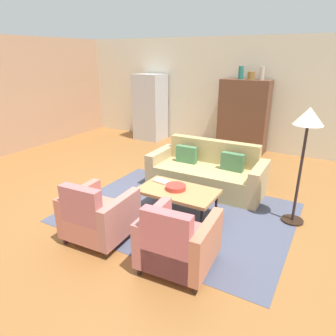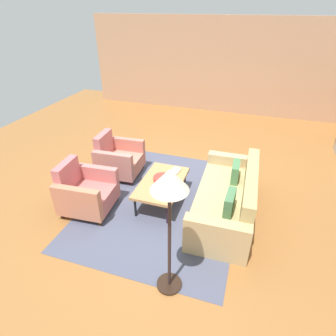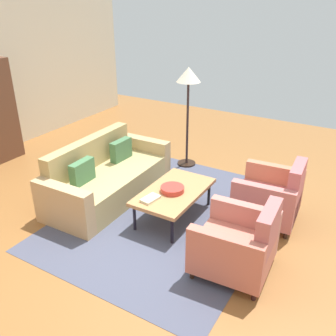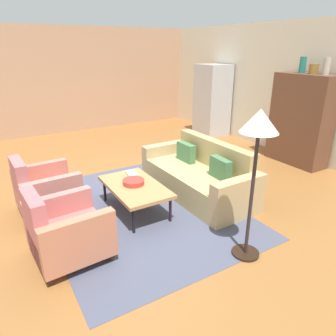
# 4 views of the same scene
# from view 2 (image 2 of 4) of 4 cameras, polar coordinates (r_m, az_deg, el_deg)

# --- Properties ---
(ground_plane) EXTENTS (11.08, 11.08, 0.00)m
(ground_plane) POSITION_cam_2_polar(r_m,az_deg,el_deg) (5.46, 0.93, -3.33)
(ground_plane) COLOR #95602F
(wall_left) EXTENTS (0.12, 8.21, 2.80)m
(wall_left) POSITION_cam_2_polar(r_m,az_deg,el_deg) (9.18, 10.14, 20.01)
(wall_left) COLOR tan
(wall_left) RESTS_ON ground
(area_rug) EXTENTS (3.40, 2.60, 0.01)m
(area_rug) POSITION_cam_2_polar(r_m,az_deg,el_deg) (5.02, -0.72, -6.82)
(area_rug) COLOR #4A4F63
(area_rug) RESTS_ON ground
(couch) EXTENTS (2.12, 0.94, 0.86)m
(couch) POSITION_cam_2_polar(r_m,az_deg,el_deg) (4.68, 12.66, -6.54)
(couch) COLOR tan
(couch) RESTS_ON ground
(coffee_table) EXTENTS (1.20, 0.70, 0.42)m
(coffee_table) POSITION_cam_2_polar(r_m,az_deg,el_deg) (4.81, -1.32, -3.17)
(coffee_table) COLOR black
(coffee_table) RESTS_ON ground
(armchair_left) EXTENTS (0.84, 0.84, 0.88)m
(armchair_left) POSITION_cam_2_polar(r_m,az_deg,el_deg) (5.71, -10.44, 1.82)
(armchair_left) COLOR black
(armchair_left) RESTS_ON ground
(armchair_right) EXTENTS (0.85, 0.85, 0.88)m
(armchair_right) POSITION_cam_2_polar(r_m,az_deg,el_deg) (4.86, -16.88, -4.80)
(armchair_right) COLOR #3C2C1E
(armchair_right) RESTS_ON ground
(fruit_bowl) EXTENTS (0.32, 0.32, 0.07)m
(fruit_bowl) POSITION_cam_2_polar(r_m,az_deg,el_deg) (4.80, -1.17, -2.22)
(fruit_bowl) COLOR #B9372D
(fruit_bowl) RESTS_ON coffee_table
(book_stack) EXTENTS (0.27, 0.19, 0.03)m
(book_stack) POSITION_cam_2_polar(r_m,az_deg,el_deg) (5.05, 1.47, -0.65)
(book_stack) COLOR beige
(book_stack) RESTS_ON coffee_table
(floor_lamp) EXTENTS (0.40, 0.40, 1.72)m
(floor_lamp) POSITION_cam_2_polar(r_m,az_deg,el_deg) (2.77, 0.34, -5.15)
(floor_lamp) COLOR black
(floor_lamp) RESTS_ON ground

